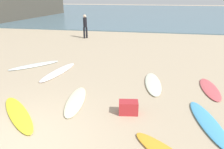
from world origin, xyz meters
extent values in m
plane|color=tan|center=(0.00, 0.00, 0.00)|extent=(120.00, 120.00, 0.00)
cube|color=slate|center=(0.00, 35.54, 0.04)|extent=(120.00, 40.00, 0.08)
ellipsoid|color=#EAEABF|center=(0.59, 2.31, 0.04)|extent=(0.81, 2.16, 0.08)
ellipsoid|color=yellow|center=(-0.80, 1.25, 0.04)|extent=(2.12, 2.10, 0.08)
ellipsoid|color=silver|center=(3.07, 4.20, 0.04)|extent=(0.79, 2.31, 0.09)
ellipsoid|color=white|center=(-2.59, 5.43, 0.04)|extent=(2.04, 2.10, 0.08)
ellipsoid|color=white|center=(-1.08, 4.78, 0.04)|extent=(0.97, 2.65, 0.08)
ellipsoid|color=#49A2D5|center=(4.57, 1.74, 0.04)|extent=(0.95, 2.44, 0.08)
ellipsoid|color=#D5545A|center=(5.14, 4.09, 0.03)|extent=(0.60, 2.03, 0.07)
cylinder|color=black|center=(-2.03, 12.44, 0.42)|extent=(0.14, 0.14, 0.85)
cylinder|color=black|center=(-2.19, 12.32, 0.42)|extent=(0.14, 0.14, 0.85)
cylinder|color=black|center=(-2.11, 12.38, 1.20)|extent=(0.39, 0.39, 0.70)
sphere|color=beige|center=(-2.11, 12.38, 1.66)|extent=(0.23, 0.23, 0.23)
cube|color=#B2282D|center=(2.36, 1.90, 0.20)|extent=(0.60, 0.41, 0.40)
camera|label=1|loc=(2.88, -3.65, 3.38)|focal=34.59mm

